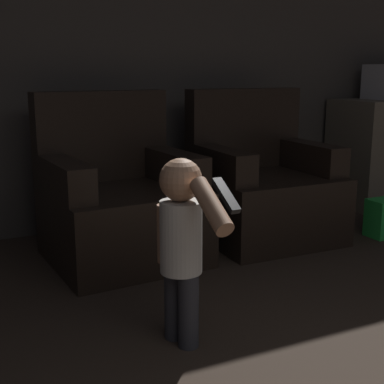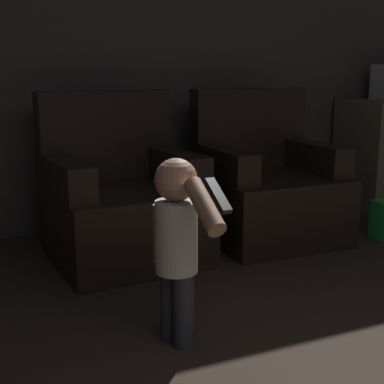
% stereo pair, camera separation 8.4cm
% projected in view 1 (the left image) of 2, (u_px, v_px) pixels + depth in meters
% --- Properties ---
extents(wall_back, '(8.40, 0.05, 2.60)m').
position_uv_depth(wall_back, '(130.00, 48.00, 3.85)').
color(wall_back, '#423D38').
rests_on(wall_back, ground_plane).
extents(armchair_left, '(0.92, 0.89, 1.02)m').
position_uv_depth(armchair_left, '(119.00, 203.00, 3.29)').
color(armchair_left, black).
rests_on(armchair_left, ground_plane).
extents(armchair_right, '(0.87, 0.83, 1.02)m').
position_uv_depth(armchair_right, '(262.00, 188.00, 3.72)').
color(armchair_right, black).
rests_on(armchair_right, ground_plane).
extents(person_toddler, '(0.18, 0.55, 0.80)m').
position_uv_depth(person_toddler, '(182.00, 237.00, 2.20)').
color(person_toddler, '#28282D').
rests_on(person_toddler, ground_plane).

